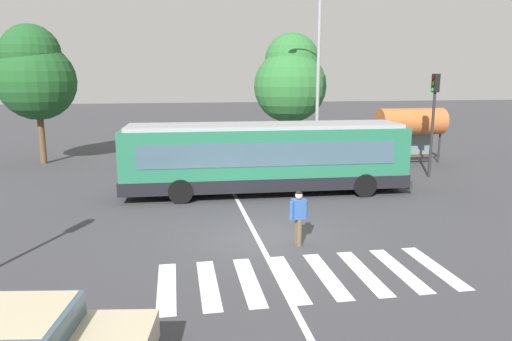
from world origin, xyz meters
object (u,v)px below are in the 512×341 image
(city_transit_bus, at_px, (265,158))
(background_tree_left, at_px, (35,74))
(twin_arm_street_lamp, at_px, (319,59))
(parked_car_charcoal, at_px, (211,150))
(traffic_light_far_corner, at_px, (434,109))
(bus_stop_shelter, at_px, (411,123))
(background_tree_right, at_px, (291,79))
(parked_car_champagne, at_px, (168,152))
(pedestrian_crossing_street, at_px, (299,215))
(parked_car_silver, at_px, (258,149))

(city_transit_bus, distance_m, background_tree_left, 15.26)
(city_transit_bus, height_order, twin_arm_street_lamp, twin_arm_street_lamp)
(parked_car_charcoal, xyz_separation_m, traffic_light_far_corner, (10.62, -5.83, 2.68))
(bus_stop_shelter, bearing_deg, twin_arm_street_lamp, 164.57)
(traffic_light_far_corner, height_order, background_tree_right, background_tree_right)
(parked_car_champagne, bearing_deg, traffic_light_far_corner, -22.93)
(pedestrian_crossing_street, relative_size, parked_car_silver, 0.37)
(parked_car_silver, relative_size, background_tree_right, 0.57)
(parked_car_charcoal, distance_m, background_tree_right, 8.47)
(parked_car_champagne, xyz_separation_m, parked_car_charcoal, (2.55, 0.26, 0.00))
(traffic_light_far_corner, bearing_deg, parked_car_charcoal, 151.22)
(city_transit_bus, height_order, pedestrian_crossing_street, city_transit_bus)
(background_tree_right, bearing_deg, background_tree_left, -169.53)
(traffic_light_far_corner, bearing_deg, twin_arm_street_lamp, 130.64)
(pedestrian_crossing_street, xyz_separation_m, parked_car_charcoal, (-1.47, 14.21, -0.20))
(city_transit_bus, height_order, traffic_light_far_corner, traffic_light_far_corner)
(traffic_light_far_corner, bearing_deg, background_tree_left, 160.08)
(city_transit_bus, bearing_deg, traffic_light_far_corner, 11.90)
(parked_car_silver, distance_m, background_tree_left, 13.49)
(parked_car_charcoal, xyz_separation_m, background_tree_left, (-9.82, 1.57, 4.45))
(pedestrian_crossing_street, xyz_separation_m, background_tree_left, (-11.29, 15.79, 4.25))
(traffic_light_far_corner, relative_size, background_tree_right, 0.65)
(parked_car_charcoal, bearing_deg, parked_car_silver, 3.44)
(parked_car_silver, bearing_deg, background_tree_right, 54.74)
(background_tree_left, xyz_separation_m, background_tree_right, (15.71, 2.90, -0.31))
(bus_stop_shelter, xyz_separation_m, twin_arm_street_lamp, (-5.23, 1.44, 3.64))
(traffic_light_far_corner, distance_m, background_tree_right, 11.44)
(pedestrian_crossing_street, height_order, background_tree_left, background_tree_left)
(parked_car_silver, relative_size, twin_arm_street_lamp, 0.46)
(twin_arm_street_lamp, relative_size, background_tree_right, 1.24)
(parked_car_champagne, xyz_separation_m, traffic_light_far_corner, (13.17, -5.57, 2.68))
(city_transit_bus, xyz_separation_m, background_tree_left, (-11.55, 9.28, 3.62))
(parked_car_charcoal, bearing_deg, background_tree_left, 170.90)
(background_tree_left, bearing_deg, bus_stop_shelter, -9.92)
(parked_car_charcoal, bearing_deg, pedestrian_crossing_street, -84.11)
(parked_car_champagne, xyz_separation_m, background_tree_right, (8.43, 4.74, 4.13))
(city_transit_bus, distance_m, pedestrian_crossing_street, 6.54)
(parked_car_charcoal, distance_m, background_tree_left, 10.90)
(parked_car_champagne, distance_m, background_tree_left, 8.72)
(parked_car_charcoal, relative_size, traffic_light_far_corner, 0.90)
(parked_car_silver, height_order, background_tree_right, background_tree_right)
(pedestrian_crossing_street, relative_size, twin_arm_street_lamp, 0.17)
(parked_car_champagne, bearing_deg, background_tree_right, 29.32)
(parked_car_charcoal, xyz_separation_m, bus_stop_shelter, (11.44, -2.14, 1.65))
(city_transit_bus, bearing_deg, background_tree_left, 141.21)
(city_transit_bus, height_order, background_tree_right, background_tree_right)
(bus_stop_shelter, distance_m, background_tree_right, 9.00)
(parked_car_silver, bearing_deg, parked_car_charcoal, -176.56)
(background_tree_right, bearing_deg, city_transit_bus, -108.82)
(parked_car_silver, relative_size, bus_stop_shelter, 1.17)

